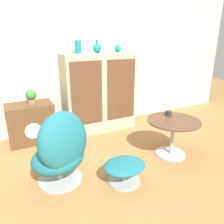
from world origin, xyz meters
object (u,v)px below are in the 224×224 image
Objects in this scene: ottoman at (124,168)px; potted_plant at (31,96)px; coffee_table at (173,131)px; vase_inner_right at (118,49)px; tv_console at (31,123)px; vase_leftmost at (78,47)px; vase_inner_left at (97,48)px; teacup at (168,113)px; sideboard at (99,92)px; egg_chair at (61,150)px.

potted_plant is at bearing 115.02° from ottoman.
coffee_table is 1.56m from vase_inner_right.
tv_console is at bearing 141.42° from coffee_table.
potted_plant is (-1.50, 1.24, 0.34)m from coffee_table.
coffee_table is (1.55, -1.24, 0.05)m from tv_console.
vase_leftmost is 0.30m from vase_inner_left.
ottoman is at bearing -165.27° from coffee_table.
sideboard is at bearing 116.91° from teacup.
vase_leftmost is at bearing 128.70° from teacup.
vase_inner_right is (0.34, 0.00, 0.67)m from sideboard.
tv_console is 5.16× the size of vase_inner_right.
ottoman is 2.44× the size of vase_leftmost.
potted_plant is (-1.37, 0.01, -0.61)m from vase_inner_right.
coffee_table is at bearing -83.60° from vase_inner_right.
sideboard is at bearing -0.71° from vase_leftmost.
teacup is (0.89, 0.39, 0.34)m from ottoman.
sideboard is 1.55m from ottoman.
vase_inner_right is 1.33m from teacup.
vase_inner_left is at bearing 0.00° from vase_leftmost.
tv_console is 1.95m from teacup.
teacup is (0.20, -1.06, -0.78)m from vase_inner_right.
vase_leftmost is 0.90× the size of potted_plant.
tv_console is 1.29m from vase_leftmost.
sideboard reaches higher than ottoman.
tv_console is 1.18m from egg_chair.
teacup is at bearing 70.77° from coffee_table.
vase_inner_right is at bearing 0.00° from vase_leftmost.
vase_leftmost is (0.04, 1.44, 1.16)m from ottoman.
tv_console is 1.63m from ottoman.
vase_inner_right is at bearing -0.45° from potted_plant.
sideboard is 1.13m from tv_console.
teacup is at bearing -79.43° from vase_inner_right.
egg_chair is 6.54× the size of teacup.
vase_inner_left is at bearing 180.00° from vase_inner_right.
coffee_table is 5.29× the size of teacup.
sideboard is at bearing -0.81° from potted_plant.
vase_inner_right is 0.99× the size of teacup.
ottoman is 2.20× the size of potted_plant.
coffee_table is 5.35× the size of vase_inner_right.
ottoman is 0.69× the size of coffee_table.
egg_chair reaches higher than teacup.
vase_inner_right is at bearing 100.57° from teacup.
vase_inner_right is at bearing 96.40° from coffee_table.
coffee_table is at bearing -38.58° from tv_console.
ottoman is at bearing -103.06° from vase_inner_left.
sideboard is 6.66× the size of vase_leftmost.
vase_inner_right is at bearing 0.00° from vase_inner_left.
potted_plant reaches higher than teacup.
vase_inner_right reaches higher than teacup.
vase_inner_left is at bearing 117.50° from teacup.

